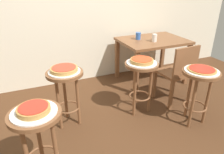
# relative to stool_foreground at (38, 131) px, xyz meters

# --- Properties ---
(ground_plane) EXTENTS (6.00, 6.00, 0.00)m
(ground_plane) POSITION_rel_stool_foreground_xyz_m (0.89, 0.23, -0.51)
(ground_plane) COLOR #4C2D19
(stool_foreground) EXTENTS (0.41, 0.41, 0.69)m
(stool_foreground) POSITION_rel_stool_foreground_xyz_m (0.00, 0.00, 0.00)
(stool_foreground) COLOR brown
(stool_foreground) RESTS_ON ground_plane
(serving_plate_foreground) EXTENTS (0.35, 0.35, 0.01)m
(serving_plate_foreground) POSITION_rel_stool_foreground_xyz_m (0.00, -0.00, 0.18)
(serving_plate_foreground) COLOR white
(serving_plate_foreground) RESTS_ON stool_foreground
(pizza_foreground) EXTENTS (0.25, 0.25, 0.05)m
(pizza_foreground) POSITION_rel_stool_foreground_xyz_m (0.00, -0.00, 0.21)
(pizza_foreground) COLOR #B78442
(pizza_foreground) RESTS_ON serving_plate_foreground
(stool_middle) EXTENTS (0.41, 0.41, 0.69)m
(stool_middle) POSITION_rel_stool_foreground_xyz_m (1.78, 0.11, 0.00)
(stool_middle) COLOR brown
(stool_middle) RESTS_ON ground_plane
(serving_plate_middle) EXTENTS (0.38, 0.38, 0.01)m
(serving_plate_middle) POSITION_rel_stool_foreground_xyz_m (1.78, 0.11, 0.18)
(serving_plate_middle) COLOR white
(serving_plate_middle) RESTS_ON stool_middle
(pizza_middle) EXTENTS (0.31, 0.31, 0.02)m
(pizza_middle) POSITION_rel_stool_foreground_xyz_m (1.78, 0.11, 0.19)
(pizza_middle) COLOR #B78442
(pizza_middle) RESTS_ON serving_plate_middle
(stool_leftside) EXTENTS (0.41, 0.41, 0.69)m
(stool_leftside) POSITION_rel_stool_foreground_xyz_m (1.29, 0.58, 0.00)
(stool_leftside) COLOR brown
(stool_leftside) RESTS_ON ground_plane
(serving_plate_leftside) EXTENTS (0.37, 0.37, 0.01)m
(serving_plate_leftside) POSITION_rel_stool_foreground_xyz_m (1.29, 0.58, 0.18)
(serving_plate_leftside) COLOR silver
(serving_plate_leftside) RESTS_ON stool_leftside
(pizza_leftside) EXTENTS (0.28, 0.28, 0.05)m
(pizza_leftside) POSITION_rel_stool_foreground_xyz_m (1.29, 0.58, 0.21)
(pizza_leftside) COLOR #B78442
(pizza_leftside) RESTS_ON serving_plate_leftside
(stool_rear) EXTENTS (0.41, 0.41, 0.69)m
(stool_rear) POSITION_rel_stool_foreground_xyz_m (0.37, 0.69, 0.00)
(stool_rear) COLOR brown
(stool_rear) RESTS_ON ground_plane
(serving_plate_rear) EXTENTS (0.35, 0.35, 0.01)m
(serving_plate_rear) POSITION_rel_stool_foreground_xyz_m (0.37, 0.69, 0.18)
(serving_plate_rear) COLOR white
(serving_plate_rear) RESTS_ON stool_rear
(pizza_rear) EXTENTS (0.30, 0.30, 0.05)m
(pizza_rear) POSITION_rel_stool_foreground_xyz_m (0.37, 0.69, 0.21)
(pizza_rear) COLOR tan
(pizza_rear) RESTS_ON serving_plate_rear
(dining_table) EXTENTS (1.05, 0.78, 0.73)m
(dining_table) POSITION_rel_stool_foreground_xyz_m (1.94, 1.34, 0.11)
(dining_table) COLOR brown
(dining_table) RESTS_ON ground_plane
(cup_near_edge) EXTENTS (0.08, 0.08, 0.12)m
(cup_near_edge) POSITION_rel_stool_foreground_xyz_m (1.89, 1.22, 0.27)
(cup_near_edge) COLOR silver
(cup_near_edge) RESTS_ON dining_table
(cup_far_edge) EXTENTS (0.08, 0.08, 0.11)m
(cup_far_edge) POSITION_rel_stool_foreground_xyz_m (1.72, 1.44, 0.27)
(cup_far_edge) COLOR #3360B2
(cup_far_edge) RESTS_ON dining_table
(condiment_shaker) EXTENTS (0.04, 0.04, 0.09)m
(condiment_shaker) POSITION_rel_stool_foreground_xyz_m (1.94, 1.29, 0.25)
(condiment_shaker) COLOR white
(condiment_shaker) RESTS_ON dining_table
(wooden_chair) EXTENTS (0.43, 0.43, 0.85)m
(wooden_chair) POSITION_rel_stool_foreground_xyz_m (1.87, 0.58, -0.05)
(wooden_chair) COLOR brown
(wooden_chair) RESTS_ON ground_plane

